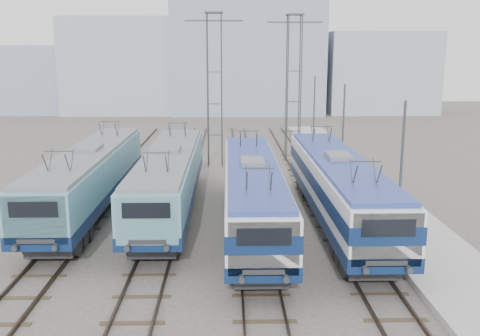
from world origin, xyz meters
name	(u,v)px	position (x,y,z in m)	size (l,w,h in m)	color
ground	(204,275)	(0.00, 0.00, 0.00)	(160.00, 160.00, 0.00)	#514C47
platform	(391,213)	(10.20, 8.00, 0.15)	(4.00, 70.00, 0.30)	#9E9E99
locomotive_far_left	(90,175)	(-6.75, 8.75, 2.24)	(2.84, 17.96, 3.38)	#0D2048
locomotive_center_left	(170,177)	(-2.25, 8.50, 2.21)	(2.80, 17.71, 3.33)	#0D2048
locomotive_center_right	(253,190)	(2.25, 5.33, 2.23)	(2.76, 17.44, 3.28)	#0D2048
locomotive_far_right	(338,184)	(6.75, 6.19, 2.29)	(2.83, 17.91, 3.37)	#0D2048
catenary_tower_west	(215,83)	(0.00, 22.00, 6.64)	(4.50, 1.20, 12.00)	#3F4247
catenary_tower_east	(294,82)	(6.50, 24.00, 6.64)	(4.50, 1.20, 12.00)	#3F4247
mast_front	(400,180)	(8.60, 2.00, 3.50)	(0.12, 0.12, 7.00)	#3F4247
mast_mid	(343,138)	(8.60, 14.00, 3.50)	(0.12, 0.12, 7.00)	#3F4247
mast_rear	(314,116)	(8.60, 26.00, 3.50)	(0.12, 0.12, 7.00)	#3F4247
safety_cone	(411,256)	(8.77, 0.50, 0.58)	(0.31, 0.31, 0.55)	#CE581E
building_west	(128,66)	(-14.00, 62.00, 7.00)	(18.00, 12.00, 14.00)	#A1A7B5
building_center	(247,53)	(4.00, 62.00, 9.00)	(22.00, 14.00, 18.00)	#8C97AD
building_east	(377,73)	(24.00, 62.00, 6.00)	(16.00, 12.00, 12.00)	#A1A7B5
building_far_west	(23,80)	(-30.00, 62.00, 5.00)	(14.00, 10.00, 10.00)	#8C97AD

